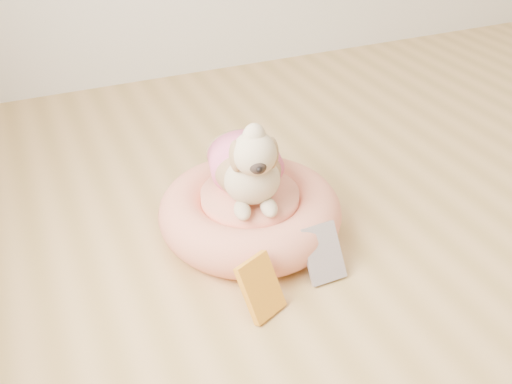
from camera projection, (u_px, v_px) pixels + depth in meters
name	position (u px, v px, depth m)	size (l,w,h in m)	color
pet_bed	(250.00, 212.00, 1.92)	(0.61, 0.61, 0.16)	#F97E61
dog	(247.00, 150.00, 1.79)	(0.29, 0.42, 0.31)	brown
book_yellow	(261.00, 287.00, 1.60)	(0.12, 0.02, 0.18)	yellow
book_white	(323.00, 253.00, 1.74)	(0.12, 0.02, 0.18)	white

